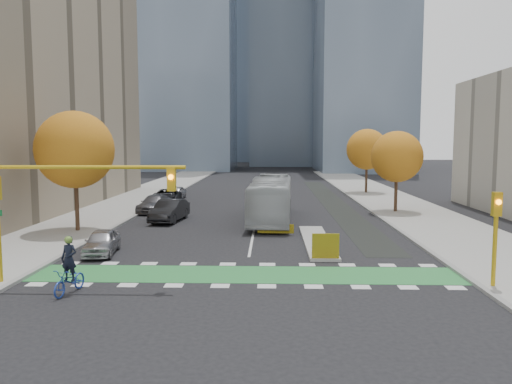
# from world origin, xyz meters

# --- Properties ---
(ground) EXTENTS (300.00, 300.00, 0.00)m
(ground) POSITION_xyz_m (0.00, 0.00, 0.00)
(ground) COLOR black
(ground) RESTS_ON ground
(sidewalk_west) EXTENTS (7.00, 120.00, 0.15)m
(sidewalk_west) POSITION_xyz_m (-13.50, 20.00, 0.07)
(sidewalk_west) COLOR gray
(sidewalk_west) RESTS_ON ground
(sidewalk_east) EXTENTS (7.00, 120.00, 0.15)m
(sidewalk_east) POSITION_xyz_m (13.50, 20.00, 0.07)
(sidewalk_east) COLOR gray
(sidewalk_east) RESTS_ON ground
(curb_west) EXTENTS (0.30, 120.00, 0.16)m
(curb_west) POSITION_xyz_m (-10.00, 20.00, 0.07)
(curb_west) COLOR gray
(curb_west) RESTS_ON ground
(curb_east) EXTENTS (0.30, 120.00, 0.16)m
(curb_east) POSITION_xyz_m (10.00, 20.00, 0.07)
(curb_east) COLOR gray
(curb_east) RESTS_ON ground
(bike_crossing) EXTENTS (20.00, 3.00, 0.01)m
(bike_crossing) POSITION_xyz_m (0.00, 1.50, 0.01)
(bike_crossing) COLOR #287C39
(bike_crossing) RESTS_ON ground
(centre_line) EXTENTS (0.15, 70.00, 0.01)m
(centre_line) POSITION_xyz_m (0.00, 40.00, 0.01)
(centre_line) COLOR silver
(centre_line) RESTS_ON ground
(bike_lane_paint) EXTENTS (2.50, 50.00, 0.01)m
(bike_lane_paint) POSITION_xyz_m (7.50, 30.00, 0.01)
(bike_lane_paint) COLOR black
(bike_lane_paint) RESTS_ON ground
(median_island) EXTENTS (1.60, 10.00, 0.16)m
(median_island) POSITION_xyz_m (4.00, 9.00, 0.08)
(median_island) COLOR gray
(median_island) RESTS_ON ground
(hazard_board) EXTENTS (1.40, 0.12, 1.30)m
(hazard_board) POSITION_xyz_m (4.00, 4.20, 0.80)
(hazard_board) COLOR yellow
(hazard_board) RESTS_ON median_island
(tower_nw) EXTENTS (22.00, 22.00, 70.00)m
(tower_nw) POSITION_xyz_m (-18.00, 90.00, 35.00)
(tower_nw) COLOR #47566B
(tower_nw) RESTS_ON ground
(tower_ne) EXTENTS (18.00, 24.00, 60.00)m
(tower_ne) POSITION_xyz_m (20.00, 85.00, 30.00)
(tower_ne) COLOR #47566B
(tower_ne) RESTS_ON ground
(tower_far) EXTENTS (26.00, 26.00, 80.00)m
(tower_far) POSITION_xyz_m (-4.00, 140.00, 40.00)
(tower_far) COLOR #47566B
(tower_far) RESTS_ON ground
(tree_west) EXTENTS (5.20, 5.20, 8.22)m
(tree_west) POSITION_xyz_m (-12.00, 12.00, 5.62)
(tree_west) COLOR #332114
(tree_west) RESTS_ON ground
(tree_east_near) EXTENTS (4.40, 4.40, 7.08)m
(tree_east_near) POSITION_xyz_m (12.00, 22.00, 4.86)
(tree_east_near) COLOR #332114
(tree_east_near) RESTS_ON ground
(tree_east_far) EXTENTS (4.80, 4.80, 7.65)m
(tree_east_far) POSITION_xyz_m (12.50, 38.00, 5.24)
(tree_east_far) COLOR #332114
(tree_east_far) RESTS_ON ground
(traffic_signal_west) EXTENTS (8.53, 0.56, 5.20)m
(traffic_signal_west) POSITION_xyz_m (-7.93, -0.51, 4.03)
(traffic_signal_west) COLOR #BF9914
(traffic_signal_west) RESTS_ON ground
(traffic_signal_east) EXTENTS (0.35, 0.43, 4.10)m
(traffic_signal_east) POSITION_xyz_m (10.50, -0.51, 2.73)
(traffic_signal_east) COLOR #BF9914
(traffic_signal_east) RESTS_ON ground
(cyclist) EXTENTS (1.11, 2.16, 2.38)m
(cyclist) POSITION_xyz_m (-7.00, -1.65, 0.79)
(cyclist) COLOR #213B99
(cyclist) RESTS_ON ground
(bus) EXTENTS (3.50, 12.59, 3.47)m
(bus) POSITION_xyz_m (1.22, 17.24, 1.74)
(bus) COLOR #AAAFB1
(bus) RESTS_ON ground
(parked_car_a) EXTENTS (2.05, 4.11, 1.35)m
(parked_car_a) POSITION_xyz_m (-8.12, 5.51, 0.67)
(parked_car_a) COLOR #9B9BA0
(parked_car_a) RESTS_ON ground
(parked_car_b) EXTENTS (2.41, 5.31, 1.69)m
(parked_car_b) POSITION_xyz_m (-6.66, 16.82, 0.85)
(parked_car_b) COLOR black
(parked_car_b) RESTS_ON ground
(parked_car_c) EXTENTS (2.53, 5.27, 1.48)m
(parked_car_c) POSITION_xyz_m (-9.00, 21.82, 0.74)
(parked_car_c) COLOR #515055
(parked_car_c) RESTS_ON ground
(parked_car_d) EXTENTS (2.93, 5.65, 1.52)m
(parked_car_d) POSITION_xyz_m (-9.00, 26.82, 0.76)
(parked_car_d) COLOR black
(parked_car_d) RESTS_ON ground
(parked_car_e) EXTENTS (1.86, 4.13, 1.38)m
(parked_car_e) POSITION_xyz_m (-9.00, 31.82, 0.69)
(parked_car_e) COLOR #A1A1A6
(parked_car_e) RESTS_ON ground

